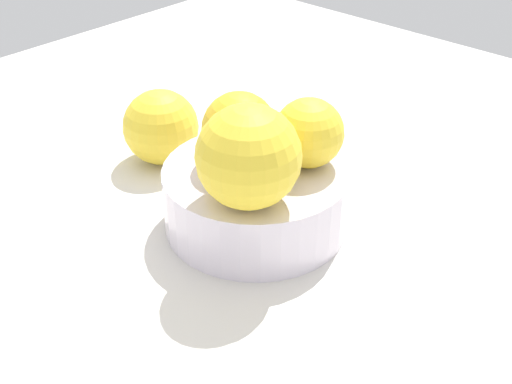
# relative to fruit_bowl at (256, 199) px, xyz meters

# --- Properties ---
(ground_plane) EXTENTS (1.10, 1.10, 0.02)m
(ground_plane) POSITION_rel_fruit_bowl_xyz_m (0.00, 0.00, -0.04)
(ground_plane) COLOR silver
(fruit_bowl) EXTENTS (0.17, 0.17, 0.06)m
(fruit_bowl) POSITION_rel_fruit_bowl_xyz_m (0.00, 0.00, 0.00)
(fruit_bowl) COLOR silver
(fruit_bowl) RESTS_ON ground_plane
(orange_in_bowl_0) EXTENTS (0.07, 0.07, 0.07)m
(orange_in_bowl_0) POSITION_rel_fruit_bowl_xyz_m (0.02, -0.00, 0.06)
(orange_in_bowl_0) COLOR yellow
(orange_in_bowl_0) RESTS_ON fruit_bowl
(orange_in_bowl_1) EXTENTS (0.09, 0.09, 0.09)m
(orange_in_bowl_1) POSITION_rel_fruit_bowl_xyz_m (-0.03, 0.04, 0.07)
(orange_in_bowl_1) COLOR yellow
(orange_in_bowl_1) RESTS_ON fruit_bowl
(orange_in_bowl_2) EXTENTS (0.06, 0.06, 0.06)m
(orange_in_bowl_2) POSITION_rel_fruit_bowl_xyz_m (-0.03, -0.04, 0.06)
(orange_in_bowl_2) COLOR yellow
(orange_in_bowl_2) RESTS_ON fruit_bowl
(orange_loose_0) EXTENTS (0.08, 0.08, 0.08)m
(orange_loose_0) POSITION_rel_fruit_bowl_xyz_m (0.15, -0.02, 0.01)
(orange_loose_0) COLOR yellow
(orange_loose_0) RESTS_ON ground_plane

